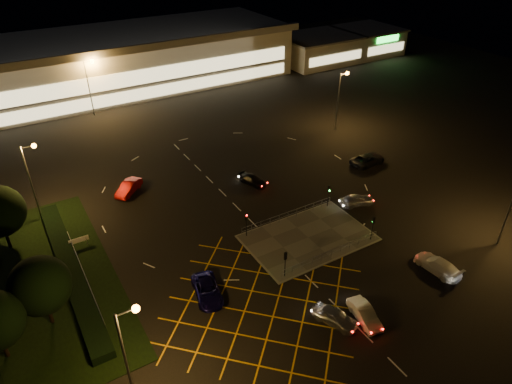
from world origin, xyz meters
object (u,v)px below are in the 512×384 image
signal_sw (285,259)px  car_far_dkgrey (253,180)px  signal_se (373,224)px  signal_ne (329,191)px  car_near_silver (335,317)px  car_circ_red (129,188)px  signal_nw (246,220)px  car_approach_white (438,265)px  car_left_blue (207,290)px  car_right_silver (357,200)px  car_queue_white (365,314)px  car_east_grey (368,159)px

signal_sw → car_far_dkgrey: bearing=-110.6°
signal_se → signal_ne: same height
car_near_silver → car_circ_red: size_ratio=0.92×
signal_nw → car_near_silver: signal_nw is taller
signal_sw → car_approach_white: 16.33m
signal_ne → car_approach_white: signal_ne is taller
car_left_blue → car_circ_red: size_ratio=1.10×
signal_nw → car_approach_white: (14.41, -15.49, -1.61)m
car_circ_red → car_approach_white: size_ratio=0.92×
signal_nw → signal_sw: bearing=-90.0°
signal_nw → car_right_silver: signal_nw is taller
signal_sw → car_near_silver: (0.53, -7.49, -1.62)m
signal_se → signal_ne: (0.00, 7.99, 0.00)m
car_right_silver → car_circ_red: car_circ_red is taller
signal_nw → car_near_silver: 15.57m
car_near_silver → signal_ne: bearing=31.1°
signal_sw → signal_se: same height
signal_ne → car_left_blue: signal_ne is taller
signal_ne → car_queue_white: size_ratio=0.73×
signal_ne → car_near_silver: (-11.47, -15.47, -1.62)m
car_left_blue → signal_nw: bearing=50.1°
car_left_blue → car_far_dkgrey: (14.81, 16.22, -0.11)m
signal_sw → car_east_grey: size_ratio=0.56×
signal_se → car_near_silver: size_ratio=0.72×
signal_sw → car_near_silver: bearing=94.0°
car_circ_red → car_right_silver: bearing=10.6°
car_near_silver → signal_sw: bearing=71.7°
car_east_grey → signal_se: bearing=135.8°
signal_se → signal_nw: same height
car_far_dkgrey → car_circ_red: bearing=137.6°
car_approach_white → signal_nw: bearing=-50.6°
signal_se → car_left_blue: (-20.10, 1.65, -1.64)m
car_left_blue → car_circ_red: bearing=103.8°
car_east_grey → car_queue_white: bearing=134.1°
car_far_dkgrey → signal_sw: bearing=-129.9°
car_queue_white → car_east_grey: size_ratio=0.76×
car_right_silver → car_approach_white: bearing=-168.9°
car_east_grey → signal_nw: bearing=101.1°
signal_se → car_far_dkgrey: (-5.30, 17.87, -1.75)m
signal_nw → car_east_grey: signal_nw is taller
car_queue_white → car_far_dkgrey: bearing=93.3°
signal_sw → car_circ_red: 26.05m
car_approach_white → signal_ne: bearing=-84.6°
car_near_silver → car_circ_red: car_circ_red is taller
car_far_dkgrey → car_east_grey: size_ratio=0.75×
car_right_silver → car_left_blue: bearing=117.0°
signal_ne → car_east_grey: (12.35, 6.02, -1.58)m
signal_se → signal_sw: bearing=0.0°
car_far_dkgrey → car_approach_white: (7.71, -25.37, 0.14)m
signal_nw → car_far_dkgrey: bearing=55.8°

